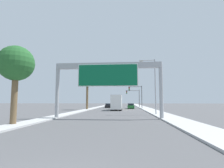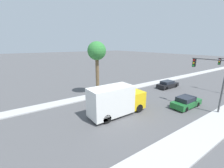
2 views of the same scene
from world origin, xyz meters
TOP-DOWN VIEW (x-y plane):
  - sidewalk_right at (7.75, 60.00)m, footprint 3.00×120.00m
  - median_strip_left at (-7.25, 60.00)m, footprint 2.00×120.00m
  - sign_gantry at (0.00, 17.88)m, footprint 13.36×0.73m
  - car_near_right at (-3.50, 52.43)m, footprint 1.75×4.64m
  - car_near_center at (3.50, 46.54)m, footprint 1.84×4.52m
  - truck_box_primary at (0.00, 37.63)m, footprint 2.41×7.10m
  - traffic_light_near_intersection at (5.53, 48.00)m, footprint 4.05×0.32m
  - traffic_light_mid_block at (5.20, 58.00)m, footprint 4.81×0.32m
  - palm_tree_foreground at (-7.81, 11.57)m, footprint 3.22×3.22m
  - palm_tree_background at (-7.46, 39.43)m, footprint 2.84×2.84m
  - street_lamp_right at (6.55, 24.56)m, footprint 2.55×0.28m

SIDE VIEW (x-z plane):
  - sidewalk_right at x=7.75m, z-range 0.00..0.15m
  - median_strip_left at x=-7.25m, z-range 0.00..0.15m
  - car_near_right at x=-3.50m, z-range -0.03..1.34m
  - car_near_center at x=3.50m, z-range -0.04..1.44m
  - truck_box_primary at x=0.00m, z-range 0.01..3.53m
  - traffic_light_mid_block at x=5.20m, z-range 1.10..7.15m
  - traffic_light_near_intersection at x=5.53m, z-range 1.10..7.72m
  - street_lamp_right at x=6.55m, z-range 0.78..9.63m
  - sign_gantry at x=0.00m, z-range 1.96..8.89m
  - palm_tree_foreground at x=-7.81m, z-range 1.88..9.11m
  - palm_tree_background at x=-7.46m, z-range 2.55..11.07m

